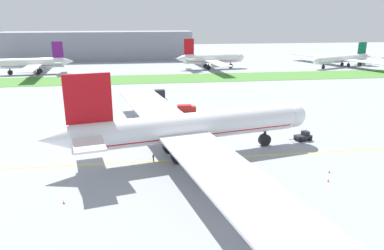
{
  "coord_description": "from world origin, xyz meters",
  "views": [
    {
      "loc": [
        -10.15,
        -67.01,
        28.1
      ],
      "look_at": [
        0.82,
        11.66,
        3.95
      ],
      "focal_mm": 33.93,
      "sensor_mm": 36.0,
      "label": 1
    }
  ],
  "objects": [
    {
      "name": "traffic_cone_starboard_wing",
      "position": [
        -22.96,
        -14.39,
        0.28
      ],
      "size": [
        0.36,
        0.36,
        0.58
      ],
      "color": "#F2590C",
      "rests_on": "ground"
    },
    {
      "name": "service_truck_baggage_loader",
      "position": [
        -4.66,
        57.05,
        1.71
      ],
      "size": [
        4.78,
        2.69,
        3.24
      ],
      "color": "black",
      "rests_on": "ground"
    },
    {
      "name": "ground_crew_wingwalker_port",
      "position": [
        -8.49,
        0.8,
        0.95
      ],
      "size": [
        0.44,
        0.46,
        1.56
      ],
      "color": "black",
      "rests_on": "ground"
    },
    {
      "name": "grass_median_strip",
      "position": [
        0.0,
        98.89,
        0.05
      ],
      "size": [
        320.0,
        24.0,
        0.1
      ],
      "primitive_type": "cube",
      "color": "#4C8438",
      "rests_on": "ground"
    },
    {
      "name": "parked_airliner_far_right",
      "position": [
        102.93,
        125.64,
        4.42
      ],
      "size": [
        44.05,
        73.21,
        13.03
      ],
      "color": "white",
      "rests_on": "ground"
    },
    {
      "name": "pushback_tug",
      "position": [
        26.75,
        8.86,
        0.97
      ],
      "size": [
        5.69,
        3.08,
        2.15
      ],
      "color": "#26262B",
      "rests_on": "ground"
    },
    {
      "name": "traffic_cone_port_wing",
      "position": [
        21.66,
        -12.71,
        0.28
      ],
      "size": [
        0.36,
        0.36,
        0.58
      ],
      "color": "#F2590C",
      "rests_on": "ground"
    },
    {
      "name": "parked_airliner_far_left",
      "position": [
        -62.44,
        121.54,
        5.3
      ],
      "size": [
        37.42,
        57.14,
        15.68
      ],
      "color": "white",
      "rests_on": "ground"
    },
    {
      "name": "terminal_building",
      "position": [
        -36.81,
        176.76,
        9.0
      ],
      "size": [
        118.84,
        20.0,
        18.0
      ],
      "primitive_type": "cube",
      "color": "gray",
      "rests_on": "ground"
    },
    {
      "name": "traffic_cone_near_nose",
      "position": [
        23.68,
        -9.2,
        0.28
      ],
      "size": [
        0.36,
        0.36,
        0.58
      ],
      "color": "#F2590C",
      "rests_on": "ground"
    },
    {
      "name": "ground_plane",
      "position": [
        0.0,
        0.0,
        0.0
      ],
      "size": [
        600.0,
        600.0,
        0.0
      ],
      "primitive_type": "plane",
      "color": "#9399A0",
      "rests_on": "ground"
    },
    {
      "name": "service_truck_fuel_bowser",
      "position": [
        2.52,
        35.88,
        1.52
      ],
      "size": [
        5.42,
        2.35,
        2.78
      ],
      "color": "#B21E19",
      "rests_on": "ground"
    },
    {
      "name": "parked_airliner_far_centre",
      "position": [
        26.92,
        127.09,
        5.5
      ],
      "size": [
        38.39,
        58.6,
        16.27
      ],
      "color": "white",
      "rests_on": "ground"
    },
    {
      "name": "airliner_foreground",
      "position": [
        -1.58,
        2.69,
        6.18
      ],
      "size": [
        55.76,
        89.65,
        18.21
      ],
      "color": "white",
      "rests_on": "ground"
    },
    {
      "name": "apron_taxi_line",
      "position": [
        0.0,
        0.86,
        0.0
      ],
      "size": [
        280.0,
        0.36,
        0.01
      ],
      "primitive_type": "cube",
      "color": "yellow",
      "rests_on": "ground"
    }
  ]
}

